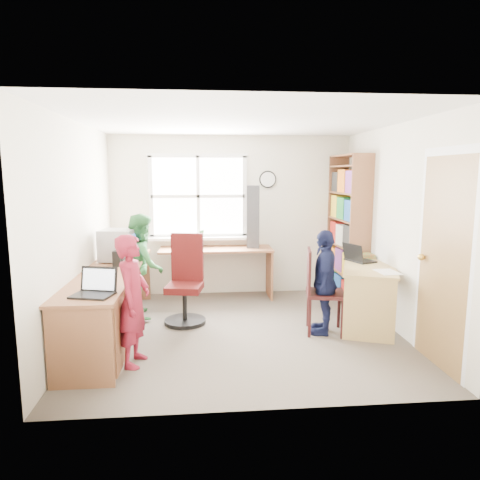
{
  "coord_description": "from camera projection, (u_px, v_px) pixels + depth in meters",
  "views": [
    {
      "loc": [
        -0.46,
        -4.77,
        1.83
      ],
      "look_at": [
        0.0,
        0.25,
        1.05
      ],
      "focal_mm": 32.0,
      "sensor_mm": 36.0,
      "label": 1
    }
  ],
  "objects": [
    {
      "name": "room",
      "position": [
        242.0,
        228.0,
        4.93
      ],
      "size": [
        3.64,
        3.44,
        2.44
      ],
      "color": "#4D453D",
      "rests_on": "ground"
    },
    {
      "name": "l_desk",
      "position": [
        123.0,
        304.0,
        4.55
      ],
      "size": [
        2.38,
        2.95,
        0.75
      ],
      "color": "brown",
      "rests_on": "ground"
    },
    {
      "name": "right_desk",
      "position": [
        369.0,
        281.0,
        5.22
      ],
      "size": [
        1.0,
        1.41,
        0.74
      ],
      "rotation": [
        0.0,
        0.0,
        -0.36
      ],
      "color": "tan",
      "rests_on": "ground"
    },
    {
      "name": "bookshelf",
      "position": [
        348.0,
        232.0,
        6.18
      ],
      "size": [
        0.3,
        1.02,
        2.1
      ],
      "color": "brown",
      "rests_on": "ground"
    },
    {
      "name": "swivel_chair",
      "position": [
        186.0,
        285.0,
        5.3
      ],
      "size": [
        0.59,
        0.59,
        1.1
      ],
      "rotation": [
        0.0,
        0.0,
        -0.18
      ],
      "color": "black",
      "rests_on": "ground"
    },
    {
      "name": "wooden_chair",
      "position": [
        319.0,
        288.0,
        4.93
      ],
      "size": [
        0.5,
        0.5,
        0.98
      ],
      "rotation": [
        0.0,
        0.0,
        -0.2
      ],
      "color": "black",
      "rests_on": "ground"
    },
    {
      "name": "crt_monitor",
      "position": [
        118.0,
        245.0,
        5.32
      ],
      "size": [
        0.46,
        0.43,
        0.4
      ],
      "rotation": [
        0.0,
        0.0,
        -0.19
      ],
      "color": "#969599",
      "rests_on": "l_desk"
    },
    {
      "name": "laptop_left",
      "position": [
        95.0,
        289.0,
        3.86
      ],
      "size": [
        0.41,
        0.37,
        0.24
      ],
      "rotation": [
        0.0,
        0.0,
        -0.25
      ],
      "color": "black",
      "rests_on": "l_desk"
    },
    {
      "name": "laptop_right",
      "position": [
        357.0,
        257.0,
        5.37
      ],
      "size": [
        0.39,
        0.42,
        0.23
      ],
      "rotation": [
        0.0,
        0.0,
        1.96
      ],
      "color": "black",
      "rests_on": "right_desk"
    },
    {
      "name": "speaker_a",
      "position": [
        117.0,
        259.0,
        5.05
      ],
      "size": [
        0.11,
        0.11,
        0.18
      ],
      "rotation": [
        0.0,
        0.0,
        -0.18
      ],
      "color": "black",
      "rests_on": "l_desk"
    },
    {
      "name": "speaker_b",
      "position": [
        126.0,
        251.0,
        5.59
      ],
      "size": [
        0.1,
        0.1,
        0.17
      ],
      "rotation": [
        0.0,
        0.0,
        0.19
      ],
      "color": "black",
      "rests_on": "l_desk"
    },
    {
      "name": "cd_tower",
      "position": [
        253.0,
        217.0,
        6.27
      ],
      "size": [
        0.21,
        0.19,
        0.92
      ],
      "rotation": [
        0.0,
        0.0,
        -0.15
      ],
      "color": "black",
      "rests_on": "l_desk"
    },
    {
      "name": "game_box",
      "position": [
        360.0,
        255.0,
        5.63
      ],
      "size": [
        0.31,
        0.31,
        0.06
      ],
      "rotation": [
        0.0,
        0.0,
        0.03
      ],
      "color": "red",
      "rests_on": "right_desk"
    },
    {
      "name": "paper_a",
      "position": [
        99.0,
        278.0,
        4.47
      ],
      "size": [
        0.22,
        0.29,
        0.0
      ],
      "rotation": [
        0.0,
        0.0,
        0.13
      ],
      "color": "silver",
      "rests_on": "l_desk"
    },
    {
      "name": "paper_b",
      "position": [
        387.0,
        272.0,
        4.8
      ],
      "size": [
        0.23,
        0.32,
        0.0
      ],
      "rotation": [
        0.0,
        0.0,
        0.05
      ],
      "color": "silver",
      "rests_on": "right_desk"
    },
    {
      "name": "potted_plant",
      "position": [
        200.0,
        239.0,
        6.32
      ],
      "size": [
        0.18,
        0.16,
        0.27
      ],
      "primitive_type": "imported",
      "rotation": [
        0.0,
        0.0,
        0.31
      ],
      "color": "#2C6F38",
      "rests_on": "l_desk"
    },
    {
      "name": "person_red",
      "position": [
        133.0,
        300.0,
        4.08
      ],
      "size": [
        0.37,
        0.5,
        1.27
      ],
      "primitive_type": "imported",
      "rotation": [
        0.0,
        0.0,
        1.42
      ],
      "color": "maroon",
      "rests_on": "ground"
    },
    {
      "name": "person_green",
      "position": [
        143.0,
        265.0,
        5.5
      ],
      "size": [
        0.61,
        0.72,
        1.34
      ],
      "primitive_type": "imported",
      "rotation": [
        0.0,
        0.0,
        1.73
      ],
      "color": "#2E7436",
      "rests_on": "ground"
    },
    {
      "name": "person_navy",
      "position": [
        324.0,
        282.0,
        4.9
      ],
      "size": [
        0.5,
        0.76,
        1.21
      ],
      "primitive_type": "imported",
      "rotation": [
        0.0,
        0.0,
        -1.89
      ],
      "color": "#13183C",
      "rests_on": "ground"
    }
  ]
}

